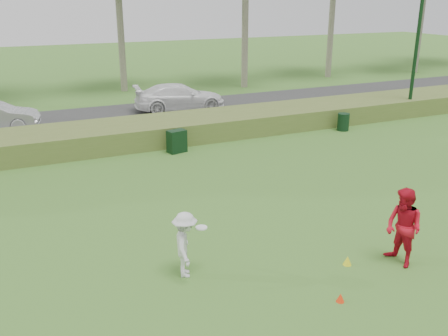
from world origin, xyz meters
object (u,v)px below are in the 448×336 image
player_white (185,245)px  cone_orange (340,298)px  cone_yellow (347,261)px  utility_cabinet (177,141)px  player_red (404,228)px  car_right (180,97)px  lamp_post (422,6)px  trash_bin (343,122)px

player_white → cone_orange: 3.56m
cone_yellow → utility_cabinet: size_ratio=0.25×
player_red → car_right: (0.84, 17.93, -0.18)m
lamp_post → utility_cabinet: lamp_post is taller
player_red → cone_yellow: bearing=-114.2°
cone_orange → cone_yellow: 1.60m
utility_cabinet → car_right: 7.70m
player_white → cone_yellow: size_ratio=6.85×
lamp_post → trash_bin: (-5.04, -1.00, -5.18)m
player_red → utility_cabinet: 10.90m
player_red → cone_orange: 2.52m
lamp_post → utility_cabinet: bearing=-175.7°
car_right → lamp_post: bearing=-112.2°
player_white → trash_bin: size_ratio=1.89×
trash_bin → car_right: size_ratio=0.17×
cone_yellow → player_white: bearing=162.2°
lamp_post → car_right: (-10.67, 6.20, -4.81)m
lamp_post → player_white: 19.81m
player_red → car_right: size_ratio=0.39×
cone_yellow → car_right: size_ratio=0.05×
player_white → cone_orange: player_white is taller
utility_cabinet → trash_bin: bearing=-13.3°
cone_orange → trash_bin: bearing=52.6°
cone_orange → player_white: bearing=137.7°
lamp_post → cone_yellow: 17.83m
car_right → player_white: bearing=168.7°
player_white → trash_bin: player_white is taller
lamp_post → cone_orange: bearing=-138.0°
cone_orange → cone_yellow: size_ratio=0.85×
lamp_post → player_white: (-16.37, -10.07, -4.81)m
lamp_post → car_right: 13.25m
player_red → lamp_post: bearing=133.2°
cone_orange → trash_bin: 14.39m
player_white → trash_bin: (11.33, 9.08, -0.37)m
cone_yellow → trash_bin: (7.65, 10.26, 0.30)m
trash_bin → car_right: 9.15m
lamp_post → cone_orange: 19.35m
lamp_post → car_right: lamp_post is taller
car_right → trash_bin: bearing=-134.0°
trash_bin → player_white: bearing=-141.3°
utility_cabinet → trash_bin: (8.35, 0.00, -0.05)m
trash_bin → cone_yellow: bearing=-126.7°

